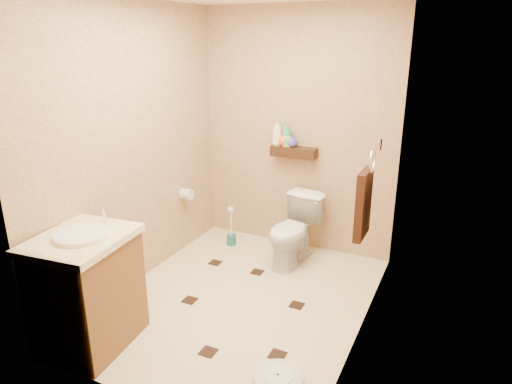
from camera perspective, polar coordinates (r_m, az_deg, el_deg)
The scene contains 19 objects.
ground at distance 3.94m, azimuth -1.97°, elevation -13.33°, with size 2.50×2.50×0.00m, color beige.
wall_back at distance 4.57m, azimuth 5.16°, elevation 7.42°, with size 2.00×0.04×2.40m, color tan.
wall_front at distance 2.47m, azimuth -15.77°, elevation -3.07°, with size 2.00×0.04×2.40m, color tan.
wall_left at distance 4.01m, azimuth -15.02°, elevation 5.26°, with size 0.04×2.50×2.40m, color tan.
wall_right at distance 3.13m, azimuth 14.23°, elevation 1.65°, with size 0.04×2.50×2.40m, color tan.
wall_shelf at distance 4.54m, azimuth 4.74°, elevation 5.02°, with size 0.46×0.14×0.10m, color #33190E.
floor_accents at distance 3.89m, azimuth -2.00°, elevation -13.72°, with size 1.20×1.30×0.01m.
toilet at distance 4.41m, azimuth 4.68°, elevation -4.87°, with size 0.37×0.65×0.66m, color white.
vanity at distance 3.44m, azimuth -20.32°, elevation -11.36°, with size 0.63×0.74×0.96m.
bathroom_scale at distance 3.14m, azimuth 2.74°, elevation -22.31°, with size 0.41×0.41×0.06m.
toilet_brush at distance 4.84m, azimuth -3.12°, elevation -4.91°, with size 0.10×0.10×0.43m.
towel_ring at distance 3.46m, azimuth 13.36°, elevation -1.10°, with size 0.12×0.30×0.76m.
toilet_paper at distance 4.63m, azimuth -8.69°, elevation -0.26°, with size 0.12×0.11×0.12m.
bottle_a at distance 4.56m, azimuth 2.68°, elevation 7.46°, with size 0.10×0.10×0.26m, color white.
bottle_b at distance 4.57m, azimuth 2.74°, elevation 6.84°, with size 0.07×0.07×0.16m, color gold.
bottle_c at distance 4.55m, azimuth 3.43°, elevation 6.66°, with size 0.11×0.11×0.14m, color #E94E1B.
bottle_d at distance 4.53m, azimuth 3.82°, elevation 7.16°, with size 0.09×0.09×0.23m, color #39AC6A.
bottle_e at distance 4.53m, azimuth 3.93°, elevation 6.73°, with size 0.07×0.07×0.16m, color gold.
bottle_f at distance 4.52m, azimuth 4.53°, elevation 6.47°, with size 0.10×0.10×0.13m, color #4342A6.
Camera 1 is at (1.56, -2.95, 2.09)m, focal length 32.00 mm.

